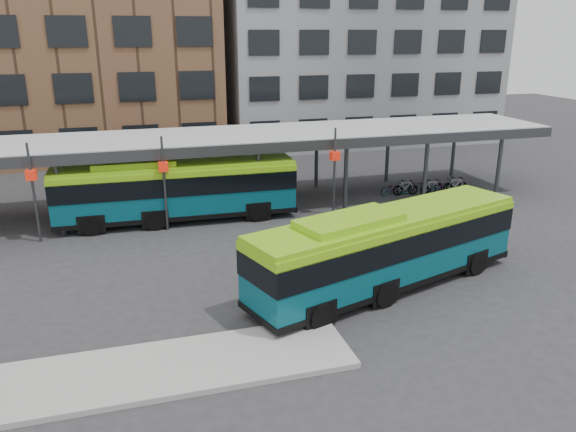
% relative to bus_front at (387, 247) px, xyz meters
% --- Properties ---
extents(ground, '(120.00, 120.00, 0.00)m').
position_rel_bus_front_xyz_m(ground, '(-4.65, -0.43, -1.71)').
color(ground, '#28282B').
rests_on(ground, ground).
extents(boarding_island, '(14.00, 3.00, 0.18)m').
position_rel_bus_front_xyz_m(boarding_island, '(-10.15, -3.43, -1.62)').
color(boarding_island, gray).
rests_on(boarding_island, ground).
extents(canopy, '(40.00, 6.53, 4.80)m').
position_rel_bus_front_xyz_m(canopy, '(-4.70, 12.44, 2.20)').
color(canopy, '#999B9E').
rests_on(canopy, ground).
extents(building_brick, '(26.00, 14.00, 22.00)m').
position_rel_bus_front_xyz_m(building_brick, '(-14.65, 31.57, 9.29)').
color(building_brick, brown).
rests_on(building_brick, ground).
extents(building_grey, '(24.00, 14.00, 20.00)m').
position_rel_bus_front_xyz_m(building_grey, '(11.35, 31.57, 8.29)').
color(building_grey, slate).
rests_on(building_grey, ground).
extents(bus_front, '(12.12, 6.07, 3.29)m').
position_rel_bus_front_xyz_m(bus_front, '(0.00, 0.00, 0.00)').
color(bus_front, '#074654').
rests_on(bus_front, ground).
extents(bus_rear, '(12.44, 3.03, 3.42)m').
position_rel_bus_front_xyz_m(bus_rear, '(-7.00, 10.64, 0.07)').
color(bus_rear, '#074654').
rests_on(bus_rear, ground).
extents(bike_rack, '(5.67, 1.38, 1.02)m').
position_rel_bus_front_xyz_m(bike_rack, '(8.26, 11.48, -1.23)').
color(bike_rack, slate).
rests_on(bike_rack, ground).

